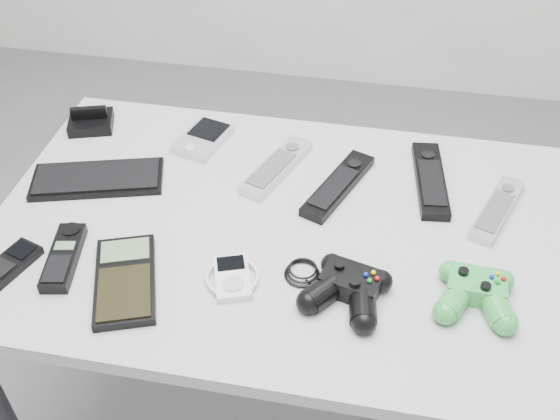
% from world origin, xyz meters
% --- Properties ---
extents(desk, '(1.05, 0.68, 0.71)m').
position_xyz_m(desk, '(0.05, 0.03, 0.64)').
color(desk, '#ABAAAD').
rests_on(desk, floor).
extents(pda_keyboard, '(0.27, 0.17, 0.02)m').
position_xyz_m(pda_keyboard, '(-0.33, 0.08, 0.71)').
color(pda_keyboard, black).
rests_on(pda_keyboard, desk).
extents(dock_bracket, '(0.11, 0.10, 0.05)m').
position_xyz_m(dock_bracket, '(-0.41, 0.26, 0.73)').
color(dock_bracket, black).
rests_on(dock_bracket, desk).
extents(pda, '(0.11, 0.14, 0.02)m').
position_xyz_m(pda, '(-0.16, 0.25, 0.72)').
color(pda, silver).
rests_on(pda, desk).
extents(remote_silver_a, '(0.12, 0.21, 0.02)m').
position_xyz_m(remote_silver_a, '(0.01, 0.18, 0.72)').
color(remote_silver_a, silver).
rests_on(remote_silver_a, desk).
extents(remote_black_a, '(0.12, 0.22, 0.02)m').
position_xyz_m(remote_black_a, '(0.14, 0.15, 0.72)').
color(remote_black_a, black).
rests_on(remote_black_a, desk).
extents(remote_black_b, '(0.08, 0.23, 0.02)m').
position_xyz_m(remote_black_b, '(0.31, 0.20, 0.72)').
color(remote_black_b, black).
rests_on(remote_black_b, desk).
extents(remote_silver_b, '(0.11, 0.20, 0.02)m').
position_xyz_m(remote_silver_b, '(0.43, 0.13, 0.72)').
color(remote_silver_b, '#B5B4BB').
rests_on(remote_silver_b, desk).
extents(mobile_phone, '(0.08, 0.12, 0.02)m').
position_xyz_m(mobile_phone, '(-0.38, -0.16, 0.72)').
color(mobile_phone, black).
rests_on(mobile_phone, desk).
extents(cordless_handset, '(0.07, 0.15, 0.02)m').
position_xyz_m(cordless_handset, '(-0.30, -0.13, 0.72)').
color(cordless_handset, black).
rests_on(cordless_handset, desk).
extents(calculator, '(0.16, 0.21, 0.02)m').
position_xyz_m(calculator, '(-0.18, -0.16, 0.72)').
color(calculator, black).
rests_on(calculator, desk).
extents(mp3_player, '(0.12, 0.12, 0.02)m').
position_xyz_m(mp3_player, '(-0.01, -0.12, 0.71)').
color(mp3_player, white).
rests_on(mp3_player, desk).
extents(controller_black, '(0.25, 0.19, 0.05)m').
position_xyz_m(controller_black, '(0.18, -0.12, 0.73)').
color(controller_black, black).
rests_on(controller_black, desk).
extents(controller_green, '(0.14, 0.14, 0.04)m').
position_xyz_m(controller_green, '(0.38, -0.09, 0.73)').
color(controller_green, '#227E2C').
rests_on(controller_green, desk).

